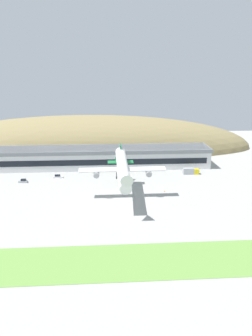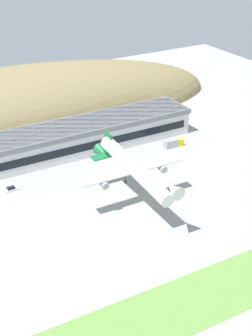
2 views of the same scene
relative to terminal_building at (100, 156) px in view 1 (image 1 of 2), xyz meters
The scene contains 9 objects.
ground_plane 50.87m from the terminal_building, 90.51° to the right, with size 303.50×303.50×0.00m, color #9E9E99.
grass_strip_foreground 91.21m from the terminal_building, 90.28° to the right, with size 273.15×18.10×0.08m, color #669342.
hill_backdrop 42.16m from the terminal_building, 103.65° to the left, with size 218.41×61.38×44.52m, color olive.
terminal_building is the anchor object (origin of this frame).
cargo_airplane 46.15m from the terminal_building, 78.03° to the right, with size 34.61×46.04×11.27m.
service_car_0 42.27m from the terminal_building, 146.97° to the right, with size 4.01×1.87×1.65m.
service_car_1 26.89m from the terminal_building, 139.79° to the right, with size 4.67×2.03×1.50m.
box_truck 47.91m from the terminal_building, 19.16° to the right, with size 7.89×2.51×3.13m.
traffic_cone_0 48.19m from the terminal_building, 54.64° to the right, with size 0.52×0.52×0.58m.
Camera 1 is at (2.76, -117.72, 49.54)m, focal length 35.00 mm.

